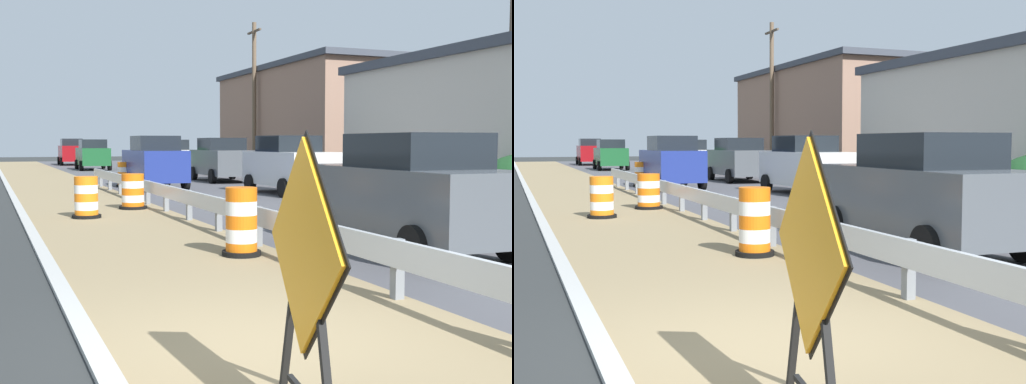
# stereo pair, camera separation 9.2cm
# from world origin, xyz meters

# --- Properties ---
(ground_plane) EXTENTS (160.00, 160.00, 0.00)m
(ground_plane) POSITION_xyz_m (0.00, 0.00, 0.00)
(ground_plane) COLOR #2B2D2D
(median_dirt_strip) EXTENTS (3.60, 120.00, 0.01)m
(median_dirt_strip) POSITION_xyz_m (0.60, 0.00, 0.00)
(median_dirt_strip) COLOR #8E7A56
(median_dirt_strip) RESTS_ON ground
(curb_near_edge) EXTENTS (0.20, 120.00, 0.11)m
(curb_near_edge) POSITION_xyz_m (-1.30, 0.00, 0.00)
(curb_near_edge) COLOR #ADADA8
(curb_near_edge) RESTS_ON ground
(warning_sign_diamond) EXTENTS (0.25, 1.50, 1.89)m
(warning_sign_diamond) POSITION_xyz_m (-0.20, -1.30, 1.04)
(warning_sign_diamond) COLOR black
(warning_sign_diamond) RESTS_ON ground
(traffic_barrel_nearest) EXTENTS (0.63, 0.63, 1.09)m
(traffic_barrel_nearest) POSITION_xyz_m (1.62, 4.56, 0.49)
(traffic_barrel_nearest) COLOR orange
(traffic_barrel_nearest) RESTS_ON ground
(traffic_barrel_close) EXTENTS (0.69, 0.69, 0.99)m
(traffic_barrel_close) POSITION_xyz_m (0.09, 10.85, 0.45)
(traffic_barrel_close) COLOR orange
(traffic_barrel_close) RESTS_ON ground
(traffic_barrel_mid) EXTENTS (0.75, 0.75, 0.96)m
(traffic_barrel_mid) POSITION_xyz_m (1.57, 12.56, 0.43)
(traffic_barrel_mid) COLOR orange
(traffic_barrel_mid) RESTS_ON ground
(traffic_barrel_far) EXTENTS (0.73, 0.73, 1.00)m
(traffic_barrel_far) POSITION_xyz_m (3.15, 21.69, 0.45)
(traffic_barrel_far) COLOR orange
(traffic_barrel_far) RESTS_ON ground
(car_lead_near_lane) EXTENTS (2.09, 4.46, 1.99)m
(car_lead_near_lane) POSITION_xyz_m (4.43, 38.91, 1.00)
(car_lead_near_lane) COLOR #195128
(car_lead_near_lane) RESTS_ON ground
(car_trailing_near_lane) EXTENTS (2.09, 4.13, 1.95)m
(car_trailing_near_lane) POSITION_xyz_m (7.58, 30.77, 0.97)
(car_trailing_near_lane) COLOR silver
(car_trailing_near_lane) RESTS_ON ground
(car_lead_far_lane) EXTENTS (2.04, 4.36, 2.09)m
(car_lead_far_lane) POSITION_xyz_m (4.27, 49.01, 1.04)
(car_lead_far_lane) COLOR maroon
(car_lead_far_lane) RESTS_ON ground
(car_mid_far_lane) EXTENTS (2.25, 4.58, 2.01)m
(car_mid_far_lane) POSITION_xyz_m (8.08, 23.69, 1.01)
(car_mid_far_lane) COLOR #4C5156
(car_mid_far_lane) RESTS_ON ground
(car_trailing_far_lane) EXTENTS (2.08, 4.61, 1.95)m
(car_trailing_far_lane) POSITION_xyz_m (4.40, 3.99, 0.98)
(car_trailing_far_lane) COLOR #4C5156
(car_trailing_far_lane) RESTS_ON ground
(car_distant_a) EXTENTS (2.15, 4.29, 2.04)m
(car_distant_a) POSITION_xyz_m (7.75, 15.71, 1.02)
(car_distant_a) COLOR silver
(car_distant_a) RESTS_ON ground
(car_distant_b) EXTENTS (1.98, 4.43, 2.05)m
(car_distant_b) POSITION_xyz_m (4.00, 20.14, 1.02)
(car_distant_b) COLOR navy
(car_distant_b) RESTS_ON ground
(roadside_shop_far) EXTENTS (7.83, 15.24, 6.13)m
(roadside_shop_far) POSITION_xyz_m (16.20, 29.16, 3.08)
(roadside_shop_far) COLOR #93705B
(roadside_shop_far) RESTS_ON ground
(utility_pole_mid) EXTENTS (0.24, 1.80, 8.54)m
(utility_pole_mid) POSITION_xyz_m (12.13, 29.71, 4.43)
(utility_pole_mid) COLOR brown
(utility_pole_mid) RESTS_ON ground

